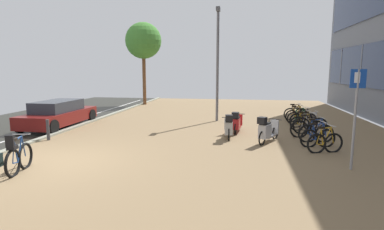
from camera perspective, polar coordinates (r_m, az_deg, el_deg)
ground at (r=9.33m, az=-16.28°, el=-9.03°), size 21.00×40.00×0.13m
bicycle_foreground at (r=9.42m, az=-29.93°, el=-6.97°), size 0.58×1.41×1.13m
bicycle_rack_00 at (r=11.00m, az=23.60°, el=-4.79°), size 1.25×0.53×0.96m
bicycle_rack_01 at (r=11.71m, az=22.44°, el=-3.97°), size 1.29×0.47×0.94m
bicycle_rack_02 at (r=12.45m, az=22.16°, el=-3.17°), size 1.35×0.48×0.98m
bicycle_rack_03 at (r=13.15m, az=20.89°, el=-2.44°), size 1.46×0.48×1.03m
bicycle_rack_04 at (r=13.92m, az=21.22°, el=-1.86°), size 1.46×0.48×1.03m
bicycle_rack_05 at (r=14.64m, az=20.17°, el=-1.44°), size 1.29×0.47×0.94m
bicycle_rack_06 at (r=15.39m, az=20.05°, el=-0.90°), size 1.34×0.48×0.99m
bicycle_rack_07 at (r=16.12m, az=19.47°, el=-0.53°), size 1.26×0.48×0.93m
bicycle_rack_08 at (r=16.85m, az=18.97°, el=-0.13°), size 1.23×0.53×0.93m
bicycle_rack_09 at (r=17.60m, az=18.72°, el=0.24°), size 1.25×0.48×0.93m
scooter_near at (r=11.71m, az=13.81°, el=-2.83°), size 1.00×1.59×1.06m
scooter_mid at (r=12.24m, az=6.85°, el=-2.22°), size 0.52×1.68×1.03m
scooter_far at (r=13.32m, az=8.34°, el=-1.46°), size 0.56×1.72×0.99m
parked_car_near at (r=16.02m, az=-23.67°, el=0.18°), size 1.78×4.42×1.25m
parking_sign at (r=9.28m, az=28.28°, el=0.98°), size 0.40×0.07×2.74m
lamp_post at (r=16.15m, az=4.81°, el=10.35°), size 0.20×0.52×5.85m
street_tree at (r=24.19m, az=-9.09°, el=13.49°), size 2.74×2.74×6.27m
bollard_far at (r=13.10m, az=-25.34°, el=-2.54°), size 0.12×0.12×0.81m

